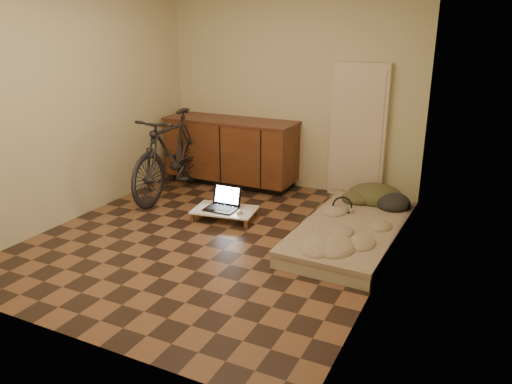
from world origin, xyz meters
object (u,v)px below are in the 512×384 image
at_px(bicycle, 172,150).
at_px(lap_desk, 225,210).
at_px(futon, 352,232).
at_px(laptop, 223,204).

xyz_separation_m(bicycle, lap_desk, (1.02, -0.46, -0.50)).
bearing_deg(futon, laptop, -176.00).
relative_size(bicycle, laptop, 5.18).
height_order(futon, lap_desk, futon).
height_order(futon, laptop, laptop).
height_order(lap_desk, laptop, laptop).
distance_m(bicycle, laptop, 1.17).
height_order(bicycle, laptop, bicycle).
xyz_separation_m(futon, lap_desk, (-1.48, -0.08, 0.02)).
bearing_deg(lap_desk, laptop, 141.51).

